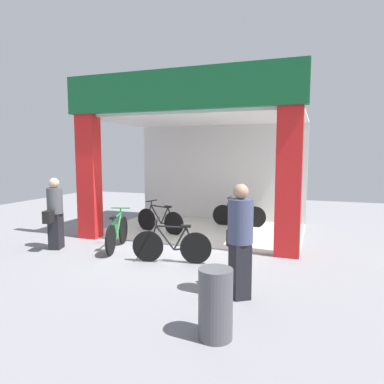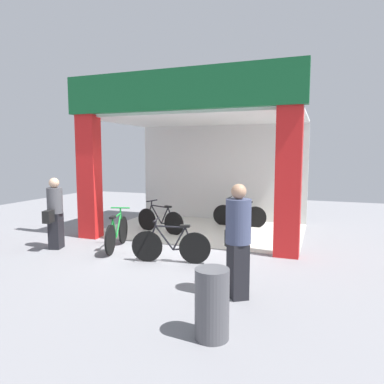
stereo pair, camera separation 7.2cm
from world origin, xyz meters
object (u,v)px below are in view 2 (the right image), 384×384
object	(u,v)px
pedestrian_2	(238,239)
bicycle_parked_1	(171,245)
bicycle_inside_1	(239,215)
bicycle_parked_0	(117,233)
pedestrian_0	(55,213)
trash_bin	(212,304)
bicycle_inside_0	(160,220)

from	to	relation	value
pedestrian_2	bicycle_parked_1	bearing A→B (deg)	143.52
bicycle_inside_1	bicycle_parked_0	xyz separation A→B (m)	(-2.02, -3.28, 0.01)
pedestrian_0	trash_bin	xyz separation A→B (m)	(4.38, -2.47, -0.40)
bicycle_inside_1	trash_bin	size ratio (longest dim) A/B	1.90
pedestrian_2	trash_bin	xyz separation A→B (m)	(-0.00, -1.26, -0.46)
bicycle_parked_1	pedestrian_2	bearing A→B (deg)	-36.48
bicycle_parked_0	pedestrian_2	size ratio (longest dim) A/B	0.93
bicycle_inside_1	pedestrian_2	world-z (taller)	pedestrian_2
bicycle_parked_1	pedestrian_2	distance (m)	2.03
bicycle_inside_0	pedestrian_0	distance (m)	2.72
bicycle_parked_0	bicycle_parked_1	xyz separation A→B (m)	(1.53, -0.51, -0.01)
pedestrian_2	bicycle_parked_0	bearing A→B (deg)	151.68
bicycle_parked_1	trash_bin	xyz separation A→B (m)	(1.57, -2.42, 0.07)
bicycle_parked_1	pedestrian_0	bearing A→B (deg)	179.05
bicycle_parked_0	pedestrian_0	world-z (taller)	pedestrian_0
bicycle_parked_0	pedestrian_0	distance (m)	1.44
bicycle_inside_1	bicycle_parked_0	size ratio (longest dim) A/B	0.99
pedestrian_0	pedestrian_2	xyz separation A→B (m)	(4.38, -1.21, 0.06)
bicycle_inside_0	trash_bin	world-z (taller)	bicycle_inside_0
bicycle_inside_1	bicycle_parked_1	xyz separation A→B (m)	(-0.49, -3.78, -0.00)
bicycle_parked_0	bicycle_parked_1	distance (m)	1.61
pedestrian_0	bicycle_inside_0	bearing A→B (deg)	55.81
bicycle_parked_0	bicycle_inside_0	bearing A→B (deg)	82.85
bicycle_parked_1	trash_bin	distance (m)	2.89
bicycle_inside_1	pedestrian_0	xyz separation A→B (m)	(-3.30, -3.74, 0.47)
bicycle_inside_0	pedestrian_0	bearing A→B (deg)	-124.19
bicycle_inside_0	pedestrian_2	bearing A→B (deg)	-49.96
bicycle_inside_1	pedestrian_0	world-z (taller)	pedestrian_0
bicycle_inside_0	bicycle_parked_0	xyz separation A→B (m)	(-0.22, -1.75, 0.01)
bicycle_parked_0	bicycle_parked_1	bearing A→B (deg)	-18.37
bicycle_parked_0	pedestrian_2	world-z (taller)	pedestrian_2
pedestrian_0	trash_bin	bearing A→B (deg)	-29.44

